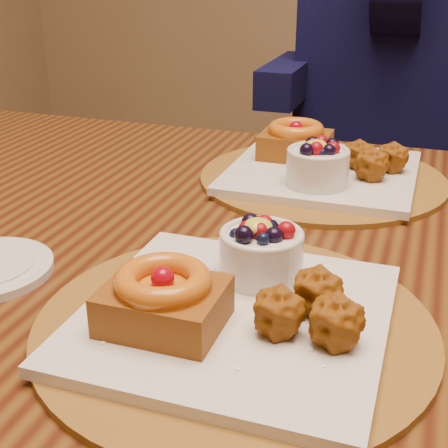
% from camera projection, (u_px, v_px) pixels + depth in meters
% --- Properties ---
extents(dining_table, '(1.60, 0.90, 0.76)m').
position_uv_depth(dining_table, '(286.00, 290.00, 0.82)').
color(dining_table, '#38170A').
rests_on(dining_table, ground).
extents(place_setting_near, '(0.38, 0.38, 0.08)m').
position_uv_depth(place_setting_near, '(234.00, 304.00, 0.59)').
color(place_setting_near, '#5E3A12').
rests_on(place_setting_near, dining_table).
extents(place_setting_far, '(0.38, 0.38, 0.09)m').
position_uv_depth(place_setting_far, '(320.00, 166.00, 0.96)').
color(place_setting_far, '#5E3A12').
rests_on(place_setting_far, dining_table).
extents(chair_far, '(0.57, 0.57, 1.01)m').
position_uv_depth(chair_far, '(369.00, 184.00, 1.54)').
color(chair_far, black).
rests_on(chair_far, ground).
extents(diner, '(0.54, 0.51, 0.88)m').
position_uv_depth(diner, '(400.00, 19.00, 1.43)').
color(diner, black).
rests_on(diner, ground).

